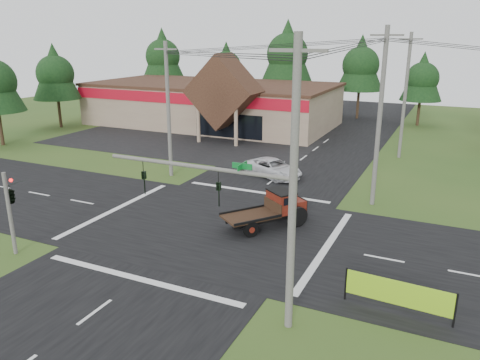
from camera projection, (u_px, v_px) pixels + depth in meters
The scene contains 20 objects.
ground at pixel (211, 226), 27.83m from camera, with size 120.00×120.00×0.00m, color #2D4D1B.
road_ns at pixel (211, 226), 27.82m from camera, with size 12.00×120.00×0.02m, color black.
road_ew at pixel (211, 226), 27.82m from camera, with size 120.00×12.00×0.02m, color black.
parking_apron at pixel (181, 142), 49.93m from camera, with size 28.00×14.00×0.02m, color black.
cvs_building at pixel (213, 103), 58.95m from camera, with size 30.40×18.20×9.19m.
traffic_signal_mast at pixel (250, 214), 17.67m from camera, with size 8.12×0.24×7.00m.
traffic_signal_corner at pixel (9, 188), 23.48m from camera, with size 0.53×2.48×4.40m.
utility_pole_nr at pixel (293, 189), 16.63m from camera, with size 2.00×0.30×11.00m.
utility_pole_nw at pixel (168, 109), 36.40m from camera, with size 2.00×0.30×10.50m.
utility_pole_ne at pixel (380, 117), 29.77m from camera, with size 2.00×0.30×11.50m.
utility_pole_n at pixel (405, 95), 41.94m from camera, with size 2.00×0.30×11.20m.
tree_row_a at pixel (163, 55), 72.21m from camera, with size 6.72×6.72×12.12m.
tree_row_b at pixel (226, 65), 70.29m from camera, with size 5.60×5.60×10.10m.
tree_row_c at pixel (287, 52), 64.79m from camera, with size 7.28×7.28×13.13m.
tree_row_d at pixel (361, 63), 62.00m from camera, with size 6.16×6.16×11.11m.
tree_row_e at pixel (423, 77), 57.43m from camera, with size 5.04×5.04×9.09m.
tree_side_w at pixel (55, 72), 56.11m from camera, with size 5.60×5.60×10.10m.
antique_flatbed_truck at pixel (266, 210), 27.41m from camera, with size 1.96×5.14×2.15m, color #56120C, non-canonical shape.
roadside_banner at pixel (398, 297), 18.92m from camera, with size 4.39×0.13×1.50m, color #87C219, non-canonical shape.
white_pickup at pixel (273, 168), 37.48m from camera, with size 2.37×5.14×1.43m, color silver.
Camera 1 is at (12.48, -22.61, 10.85)m, focal length 35.00 mm.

